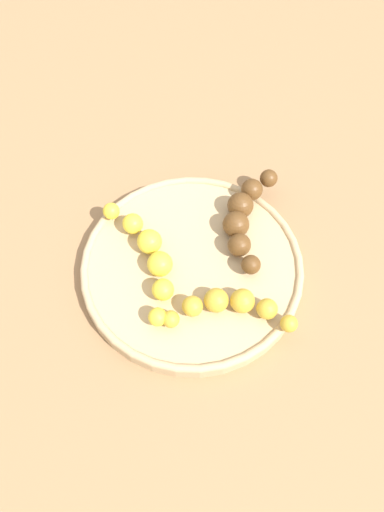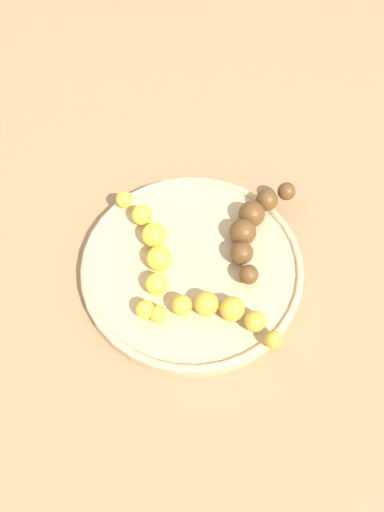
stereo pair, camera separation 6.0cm
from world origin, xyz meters
TOP-DOWN VIEW (x-y plane):
  - ground_plane at (0.00, 0.00)m, footprint 2.40×2.40m
  - fruit_bowl at (0.00, 0.00)m, footprint 0.28×0.28m
  - banana_yellow at (-0.03, -0.05)m, footprint 0.18×0.06m
  - banana_spotted at (0.08, 0.01)m, footprint 0.09×0.14m
  - banana_overripe at (-0.02, 0.09)m, footprint 0.13×0.11m

SIDE VIEW (x-z plane):
  - ground_plane at x=0.00m, z-range 0.00..0.00m
  - fruit_bowl at x=0.00m, z-range 0.00..0.02m
  - banana_spotted at x=0.08m, z-range 0.02..0.05m
  - banana_yellow at x=-0.03m, z-range 0.02..0.05m
  - banana_overripe at x=-0.02m, z-range 0.02..0.05m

